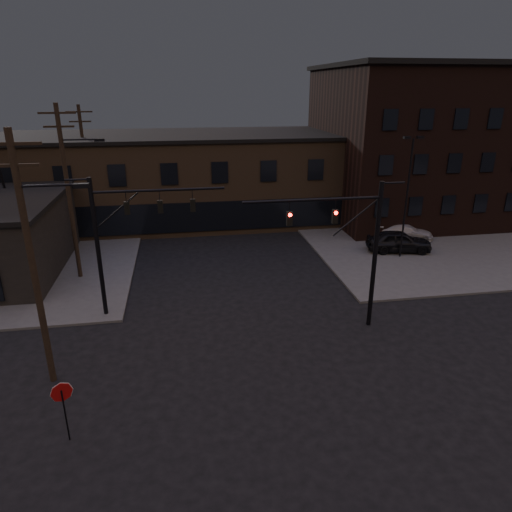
{
  "coord_description": "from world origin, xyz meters",
  "views": [
    {
      "loc": [
        -3.39,
        -16.55,
        12.37
      ],
      "look_at": [
        0.59,
        7.01,
        3.5
      ],
      "focal_mm": 32.0,
      "sensor_mm": 36.0,
      "label": 1
    }
  ],
  "objects_px": {
    "traffic_signal_far": "(120,231)",
    "parked_car_lot_a": "(399,241)",
    "traffic_signal_near": "(355,241)",
    "stop_sign": "(63,398)",
    "parked_car_lot_b": "(406,232)",
    "car_crossing": "(204,219)"
  },
  "relations": [
    {
      "from": "traffic_signal_far",
      "to": "parked_car_lot_a",
      "type": "distance_m",
      "value": 21.68
    },
    {
      "from": "traffic_signal_near",
      "to": "stop_sign",
      "type": "height_order",
      "value": "traffic_signal_near"
    },
    {
      "from": "traffic_signal_near",
      "to": "parked_car_lot_a",
      "type": "xyz_separation_m",
      "value": [
        8.01,
        10.61,
        -3.94
      ]
    },
    {
      "from": "parked_car_lot_b",
      "to": "car_crossing",
      "type": "distance_m",
      "value": 18.04
    },
    {
      "from": "stop_sign",
      "to": "parked_car_lot_b",
      "type": "height_order",
      "value": "stop_sign"
    },
    {
      "from": "traffic_signal_far",
      "to": "car_crossing",
      "type": "bearing_deg",
      "value": 72.18
    },
    {
      "from": "parked_car_lot_a",
      "to": "traffic_signal_near",
      "type": "bearing_deg",
      "value": 153.59
    },
    {
      "from": "parked_car_lot_a",
      "to": "traffic_signal_far",
      "type": "bearing_deg",
      "value": 120.13
    },
    {
      "from": "parked_car_lot_b",
      "to": "car_crossing",
      "type": "xyz_separation_m",
      "value": [
        -16.77,
        6.65,
        0.02
      ]
    },
    {
      "from": "parked_car_lot_a",
      "to": "car_crossing",
      "type": "xyz_separation_m",
      "value": [
        -14.76,
        9.46,
        -0.18
      ]
    },
    {
      "from": "traffic_signal_far",
      "to": "parked_car_lot_b",
      "type": "distance_m",
      "value": 24.59
    },
    {
      "from": "traffic_signal_far",
      "to": "traffic_signal_near",
      "type": "bearing_deg",
      "value": -16.17
    },
    {
      "from": "traffic_signal_near",
      "to": "traffic_signal_far",
      "type": "distance_m",
      "value": 12.57
    },
    {
      "from": "parked_car_lot_b",
      "to": "car_crossing",
      "type": "bearing_deg",
      "value": 89.08
    },
    {
      "from": "parked_car_lot_a",
      "to": "stop_sign",
      "type": "bearing_deg",
      "value": 139.3
    },
    {
      "from": "parked_car_lot_b",
      "to": "parked_car_lot_a",
      "type": "bearing_deg",
      "value": 165.03
    },
    {
      "from": "stop_sign",
      "to": "parked_car_lot_a",
      "type": "bearing_deg",
      "value": 38.66
    },
    {
      "from": "traffic_signal_near",
      "to": "car_crossing",
      "type": "bearing_deg",
      "value": 108.58
    },
    {
      "from": "stop_sign",
      "to": "traffic_signal_near",
      "type": "bearing_deg",
      "value": 25.9
    },
    {
      "from": "parked_car_lot_a",
      "to": "car_crossing",
      "type": "distance_m",
      "value": 17.53
    },
    {
      "from": "traffic_signal_far",
      "to": "car_crossing",
      "type": "xyz_separation_m",
      "value": [
        5.33,
        16.57,
        -4.19
      ]
    },
    {
      "from": "parked_car_lot_a",
      "to": "car_crossing",
      "type": "relative_size",
      "value": 1.0
    }
  ]
}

